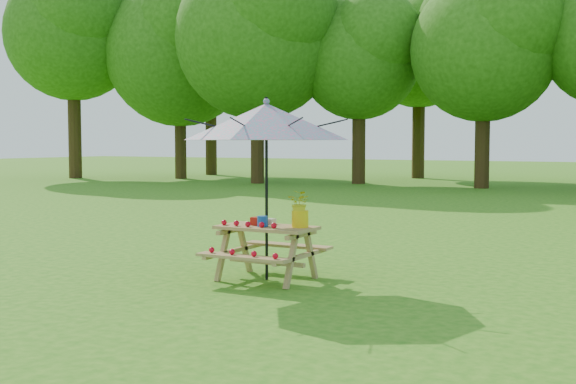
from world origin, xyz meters
The scene contains 5 objects.
picnic_table centered at (-4.16, 2.93, 0.33)m, with size 1.20×1.32×0.67m.
patio_umbrella centered at (-4.16, 2.94, 1.95)m, with size 2.34×2.34×2.25m.
produce_bins centered at (-4.23, 2.95, 0.72)m, with size 0.27×0.40×0.13m.
tomatoes_row centered at (-4.31, 2.76, 0.71)m, with size 0.77×0.13×0.07m, color red, non-canonical shape.
flower_bucket centered at (-3.74, 3.02, 0.91)m, with size 0.28×0.24×0.45m.
Camera 1 is at (0.30, -4.69, 1.71)m, focal length 45.00 mm.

